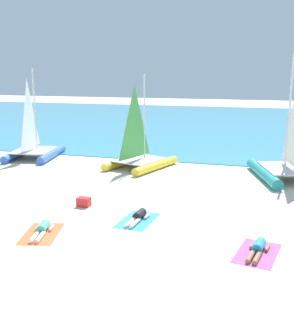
{
  "coord_description": "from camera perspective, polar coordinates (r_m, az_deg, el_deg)",
  "views": [
    {
      "loc": [
        4.92,
        -10.52,
        5.12
      ],
      "look_at": [
        0.0,
        5.55,
        1.2
      ],
      "focal_mm": 44.07,
      "sensor_mm": 36.0,
      "label": 1
    }
  ],
  "objects": [
    {
      "name": "sunbather_middle",
      "position": [
        14.69,
        -1.22,
        -6.72
      ],
      "size": [
        0.57,
        1.57,
        0.3
      ],
      "rotation": [
        0.0,
        0.0,
        -0.06
      ],
      "color": "black",
      "rests_on": "towel_middle"
    },
    {
      "name": "sailboat_blue",
      "position": [
        25.94,
        -15.41,
        3.06
      ],
      "size": [
        3.35,
        4.52,
        5.34
      ],
      "rotation": [
        0.0,
        0.0,
        0.19
      ],
      "color": "blue",
      "rests_on": "ground"
    },
    {
      "name": "towel_right",
      "position": [
        12.6,
        15.0,
        -11.3
      ],
      "size": [
        1.39,
        2.05,
        0.01
      ],
      "primitive_type": "cube",
      "rotation": [
        0.0,
        0.0,
        -0.16
      ],
      "color": "#D84C99",
      "rests_on": "ground"
    },
    {
      "name": "towel_left",
      "position": [
        13.97,
        -14.36,
        -8.78
      ],
      "size": [
        1.54,
        2.12,
        0.01
      ],
      "primitive_type": "cube",
      "rotation": [
        0.0,
        0.0,
        0.26
      ],
      "color": "#EA5933",
      "rests_on": "ground"
    },
    {
      "name": "sailboat_teal",
      "position": [
        21.18,
        19.13,
        0.88
      ],
      "size": [
        4.15,
        5.24,
        5.98
      ],
      "rotation": [
        0.0,
        0.0,
        0.3
      ],
      "color": "teal",
      "rests_on": "ground"
    },
    {
      "name": "towel_middle",
      "position": [
        14.68,
        -1.31,
        -7.26
      ],
      "size": [
        1.22,
        1.96,
        0.01
      ],
      "primitive_type": "cube",
      "rotation": [
        0.0,
        0.0,
        -0.06
      ],
      "color": "#338CD8",
      "rests_on": "ground"
    },
    {
      "name": "sunbather_left",
      "position": [
        13.98,
        -14.31,
        -8.2
      ],
      "size": [
        0.77,
        1.55,
        0.3
      ],
      "rotation": [
        0.0,
        0.0,
        0.26
      ],
      "color": "#3FB28C",
      "rests_on": "towel_left"
    },
    {
      "name": "sailboat_yellow",
      "position": [
        22.45,
        -1.07,
        1.9
      ],
      "size": [
        3.49,
        4.41,
        5.03
      ],
      "rotation": [
        0.0,
        0.0,
        -0.3
      ],
      "color": "yellow",
      "rests_on": "ground"
    },
    {
      "name": "cooler_box",
      "position": [
        16.31,
        -8.74,
        -4.66
      ],
      "size": [
        0.5,
        0.36,
        0.36
      ],
      "primitive_type": "cube",
      "color": "red",
      "rests_on": "ground"
    },
    {
      "name": "sunbather_right",
      "position": [
        12.61,
        15.09,
        -10.66
      ],
      "size": [
        0.65,
        1.57,
        0.3
      ],
      "rotation": [
        0.0,
        0.0,
        -0.16
      ],
      "color": "#268CCC",
      "rests_on": "towel_right"
    },
    {
      "name": "ocean_water",
      "position": [
        43.44,
        10.46,
        6.17
      ],
      "size": [
        120.0,
        40.0,
        0.05
      ],
      "primitive_type": "cube",
      "color": "teal",
      "rests_on": "ground"
    },
    {
      "name": "ground_plane",
      "position": [
        21.71,
        3.44,
        -0.53
      ],
      "size": [
        120.0,
        120.0,
        0.0
      ],
      "primitive_type": "plane",
      "color": "beige"
    }
  ]
}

